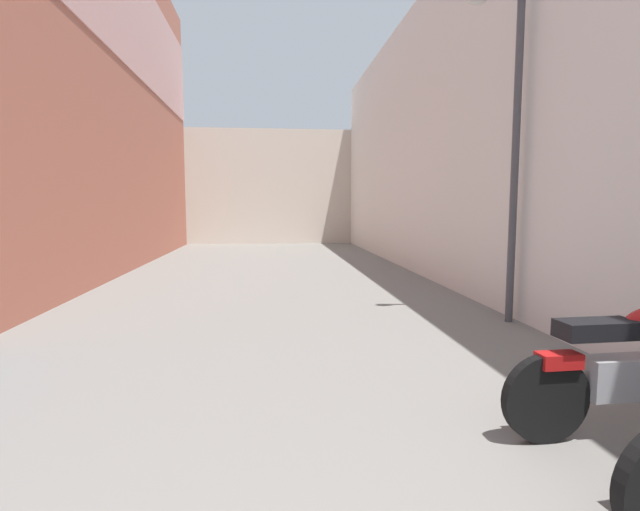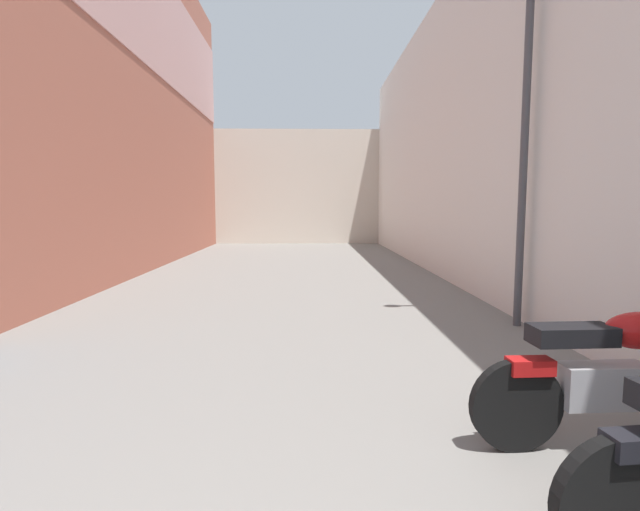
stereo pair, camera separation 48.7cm
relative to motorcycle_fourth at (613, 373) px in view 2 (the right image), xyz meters
The scene contains 6 objects.
ground_plane 5.21m from the motorcycle_fourth, 117.78° to the left, with size 36.98×36.98×0.00m, color slate.
building_left 9.68m from the motorcycle_fourth, 132.34° to the left, with size 0.45×20.98×8.69m.
building_right 7.18m from the motorcycle_fourth, 80.18° to the left, with size 0.45×20.98×6.23m.
building_far_end 18.33m from the motorcycle_fourth, 97.62° to the left, with size 9.72×2.00×4.66m, color beige.
motorcycle_fourth is the anchor object (origin of this frame).
street_lamp 3.88m from the motorcycle_fourth, 77.89° to the left, with size 0.79×0.18×4.28m.
Camera 2 is at (0.45, 0.90, 1.58)m, focal length 27.26 mm.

